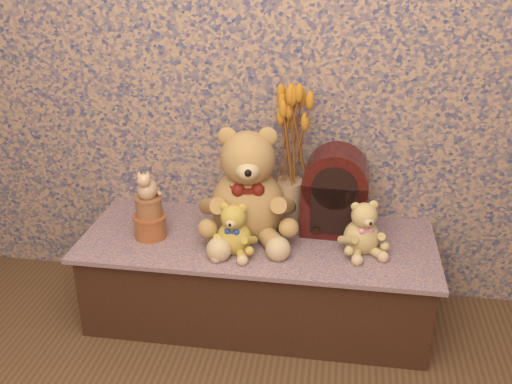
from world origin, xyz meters
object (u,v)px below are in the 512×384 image
teddy_small (362,224)px  cathedral_radio (335,191)px  teddy_large (248,178)px  biscuit_tin_lower (150,226)px  ceramic_vase (289,203)px  cat_figurine (147,183)px  teddy_medium (234,226)px

teddy_small → cathedral_radio: (-0.12, 0.17, 0.07)m
teddy_large → cathedral_radio: (0.37, 0.09, -0.07)m
teddy_small → biscuit_tin_lower: bearing=159.1°
ceramic_vase → biscuit_tin_lower: (-0.57, -0.19, -0.06)m
teddy_large → cat_figurine: (-0.41, -0.10, -0.01)m
ceramic_vase → cat_figurine: size_ratio=1.61×
cathedral_radio → ceramic_vase: size_ratio=1.75×
teddy_large → teddy_small: size_ratio=2.15×
ceramic_vase → cat_figurine: cat_figurine is taller
teddy_small → cat_figurine: bearing=159.1°
teddy_medium → cathedral_radio: 0.47m
ceramic_vase → cat_figurine: (-0.57, -0.19, 0.14)m
teddy_small → cathedral_radio: cathedral_radio is taller
teddy_medium → teddy_small: (0.51, 0.08, 0.00)m
cathedral_radio → biscuit_tin_lower: bearing=-165.0°
ceramic_vase → cat_figurine: bearing=-161.3°
ceramic_vase → biscuit_tin_lower: ceramic_vase is taller
teddy_large → teddy_medium: 0.22m
biscuit_tin_lower → cat_figurine: cat_figurine is taller
teddy_medium → cat_figurine: size_ratio=1.75×
teddy_large → teddy_medium: size_ratio=2.21×
cat_figurine → teddy_medium: bearing=-11.3°
teddy_small → teddy_medium: bearing=167.4°
biscuit_tin_lower → cat_figurine: 0.20m
teddy_large → teddy_medium: bearing=-110.4°
cat_figurine → teddy_large: bearing=11.9°
teddy_small → cat_figurine: size_ratio=1.80×
teddy_medium → cat_figurine: cat_figurine is taller
teddy_small → cathedral_radio: 0.21m
teddy_large → biscuit_tin_lower: bearing=-176.8°
teddy_large → teddy_small: bearing=-19.1°
ceramic_vase → biscuit_tin_lower: 0.61m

